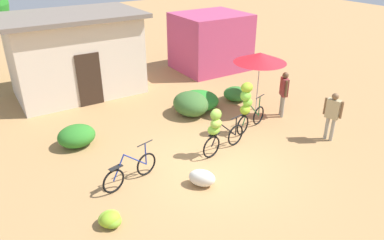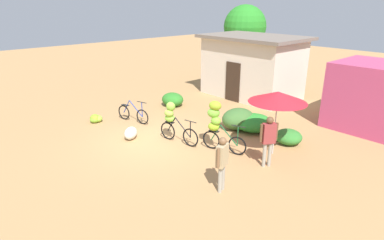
# 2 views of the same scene
# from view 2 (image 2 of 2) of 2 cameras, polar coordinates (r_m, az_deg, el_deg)

# --- Properties ---
(ground_plane) EXTENTS (60.00, 60.00, 0.00)m
(ground_plane) POSITION_cam_2_polar(r_m,az_deg,el_deg) (12.02, -6.29, -3.65)
(ground_plane) COLOR #AD804E
(building_low) EXTENTS (5.25, 3.51, 3.21)m
(building_low) POSITION_cam_2_polar(r_m,az_deg,el_deg) (17.67, 10.59, 9.36)
(building_low) COLOR beige
(building_low) RESTS_ON ground
(shop_pink) EXTENTS (3.20, 2.80, 2.63)m
(shop_pink) POSITION_cam_2_polar(r_m,az_deg,el_deg) (14.66, 30.03, 3.56)
(shop_pink) COLOR #B84069
(shop_pink) RESTS_ON ground
(tree_behind_building) EXTENTS (2.70, 2.70, 4.71)m
(tree_behind_building) POSITION_cam_2_polar(r_m,az_deg,el_deg) (21.63, 9.35, 15.97)
(tree_behind_building) COLOR brown
(tree_behind_building) RESTS_ON ground
(hedge_bush_front_left) EXTENTS (1.14, 0.99, 0.66)m
(hedge_bush_front_left) POSITION_cam_2_polar(r_m,az_deg,el_deg) (15.88, -3.45, 3.66)
(hedge_bush_front_left) COLOR #2E7A26
(hedge_bush_front_left) RESTS_ON ground
(hedge_bush_front_right) EXTENTS (1.20, 1.43, 0.83)m
(hedge_bush_front_right) POSITION_cam_2_polar(r_m,az_deg,el_deg) (13.08, 8.19, 0.23)
(hedge_bush_front_right) COLOR #3D682E
(hedge_bush_front_right) RESTS_ON ground
(hedge_bush_mid) EXTENTS (1.48, 1.52, 0.64)m
(hedge_bush_mid) POSITION_cam_2_polar(r_m,az_deg,el_deg) (13.03, 10.81, -0.46)
(hedge_bush_mid) COLOR #2B882B
(hedge_bush_mid) RESTS_ON ground
(hedge_bush_by_door) EXTENTS (0.96, 0.94, 0.53)m
(hedge_bush_by_door) POSITION_cam_2_polar(r_m,az_deg,el_deg) (12.12, 16.71, -2.86)
(hedge_bush_by_door) COLOR #327D2F
(hedge_bush_by_door) RESTS_ON ground
(market_umbrella) EXTENTS (1.88, 1.88, 2.17)m
(market_umbrella) POSITION_cam_2_polar(r_m,az_deg,el_deg) (10.61, 14.93, 3.97)
(market_umbrella) COLOR beige
(market_umbrella) RESTS_ON ground
(bicycle_leftmost) EXTENTS (1.66, 0.48, 0.97)m
(bicycle_leftmost) POSITION_cam_2_polar(r_m,az_deg,el_deg) (13.93, -10.40, 1.08)
(bicycle_leftmost) COLOR black
(bicycle_leftmost) RESTS_ON ground
(bicycle_near_pile) EXTENTS (1.70, 0.49, 1.48)m
(bicycle_near_pile) POSITION_cam_2_polar(r_m,az_deg,el_deg) (11.64, -3.38, 0.05)
(bicycle_near_pile) COLOR black
(bicycle_near_pile) RESTS_ON ground
(bicycle_center_loaded) EXTENTS (1.57, 0.64, 1.75)m
(bicycle_center_loaded) POSITION_cam_2_polar(r_m,az_deg,el_deg) (10.87, 4.39, -0.26)
(bicycle_center_loaded) COLOR black
(bicycle_center_loaded) RESTS_ON ground
(banana_pile_on_ground) EXTENTS (0.58, 0.63, 0.35)m
(banana_pile_on_ground) POSITION_cam_2_polar(r_m,az_deg,el_deg) (14.32, -16.66, 0.23)
(banana_pile_on_ground) COLOR #87B527
(banana_pile_on_ground) RESTS_ON ground
(produce_sack) EXTENTS (0.79, 0.82, 0.44)m
(produce_sack) POSITION_cam_2_polar(r_m,az_deg,el_deg) (12.26, -10.80, -2.30)
(produce_sack) COLOR silver
(produce_sack) RESTS_ON ground
(person_vendor) EXTENTS (0.37, 0.52, 1.64)m
(person_vendor) POSITION_cam_2_polar(r_m,az_deg,el_deg) (10.01, 13.40, -2.87)
(person_vendor) COLOR gray
(person_vendor) RESTS_ON ground
(person_bystander) EXTENTS (0.31, 0.56, 1.58)m
(person_bystander) POSITION_cam_2_polar(r_m,az_deg,el_deg) (8.53, 5.36, -6.88)
(person_bystander) COLOR gray
(person_bystander) RESTS_ON ground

